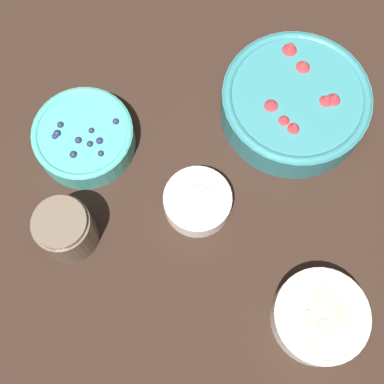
{
  "coord_description": "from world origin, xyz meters",
  "views": [
    {
      "loc": [
        -0.02,
        0.29,
        0.91
      ],
      "look_at": [
        0.06,
        0.01,
        0.05
      ],
      "focal_mm": 50.0,
      "sensor_mm": 36.0,
      "label": 1
    }
  ],
  "objects_px": {
    "bowl_blueberries": "(84,137)",
    "bowl_cream": "(198,201)",
    "bowl_bananas": "(320,317)",
    "bowl_strawberries": "(295,102)",
    "jar_chocolate": "(66,230)"
  },
  "relations": [
    {
      "from": "bowl_blueberries",
      "to": "bowl_bananas",
      "type": "height_order",
      "value": "bowl_blueberries"
    },
    {
      "from": "bowl_cream",
      "to": "jar_chocolate",
      "type": "height_order",
      "value": "jar_chocolate"
    },
    {
      "from": "bowl_cream",
      "to": "jar_chocolate",
      "type": "distance_m",
      "value": 0.23
    },
    {
      "from": "bowl_strawberries",
      "to": "bowl_bananas",
      "type": "xyz_separation_m",
      "value": [
        -0.12,
        0.36,
        -0.01
      ]
    },
    {
      "from": "bowl_bananas",
      "to": "bowl_cream",
      "type": "bearing_deg",
      "value": -29.24
    },
    {
      "from": "bowl_strawberries",
      "to": "jar_chocolate",
      "type": "height_order",
      "value": "jar_chocolate"
    },
    {
      "from": "bowl_bananas",
      "to": "bowl_cream",
      "type": "height_order",
      "value": "same"
    },
    {
      "from": "bowl_bananas",
      "to": "jar_chocolate",
      "type": "xyz_separation_m",
      "value": [
        0.44,
        -0.02,
        0.02
      ]
    },
    {
      "from": "bowl_strawberries",
      "to": "bowl_bananas",
      "type": "bearing_deg",
      "value": 108.6
    },
    {
      "from": "bowl_bananas",
      "to": "bowl_blueberries",
      "type": "bearing_deg",
      "value": -22.55
    },
    {
      "from": "bowl_blueberries",
      "to": "bowl_cream",
      "type": "height_order",
      "value": "bowl_blueberries"
    },
    {
      "from": "bowl_strawberries",
      "to": "bowl_blueberries",
      "type": "xyz_separation_m",
      "value": [
        0.35,
        0.17,
        -0.01
      ]
    },
    {
      "from": "bowl_blueberries",
      "to": "bowl_bananas",
      "type": "bearing_deg",
      "value": 157.45
    },
    {
      "from": "bowl_blueberries",
      "to": "bowl_cream",
      "type": "bearing_deg",
      "value": 165.33
    },
    {
      "from": "bowl_strawberries",
      "to": "bowl_cream",
      "type": "distance_m",
      "value": 0.26
    }
  ]
}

